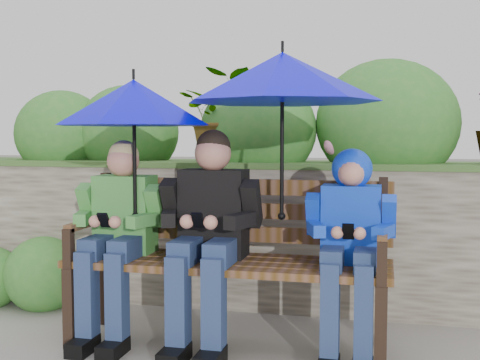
% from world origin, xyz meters
% --- Properties ---
extents(ground, '(60.00, 60.00, 0.00)m').
position_xyz_m(ground, '(0.00, 0.00, 0.00)').
color(ground, gray).
rests_on(ground, ground).
extents(garden_backdrop, '(8.00, 2.88, 1.87)m').
position_xyz_m(garden_backdrop, '(-0.06, 1.59, 0.64)').
color(garden_backdrop, brown).
rests_on(garden_backdrop, ground).
extents(park_bench, '(1.86, 0.54, 0.98)m').
position_xyz_m(park_bench, '(-0.02, -0.05, 0.56)').
color(park_bench, black).
rests_on(park_bench, ground).
extents(boy_left, '(0.52, 0.60, 1.19)m').
position_xyz_m(boy_left, '(-0.69, -0.14, 0.67)').
color(boy_left, '#34833A').
rests_on(boy_left, ground).
extents(boy_middle, '(0.57, 0.66, 1.25)m').
position_xyz_m(boy_middle, '(-0.12, -0.15, 0.70)').
color(boy_middle, black).
rests_on(boy_middle, ground).
extents(boy_right, '(0.48, 0.59, 1.15)m').
position_xyz_m(boy_right, '(0.67, -0.12, 0.69)').
color(boy_right, '#0623C5').
rests_on(boy_right, ground).
extents(umbrella_left, '(0.91, 0.91, 0.88)m').
position_xyz_m(umbrella_left, '(-0.57, -0.15, 1.41)').
color(umbrella_left, '#0100ED').
rests_on(umbrella_left, ground).
extents(umbrella_right, '(1.10, 1.10, 0.99)m').
position_xyz_m(umbrella_right, '(0.29, -0.10, 1.54)').
color(umbrella_right, '#0100ED').
rests_on(umbrella_right, ground).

